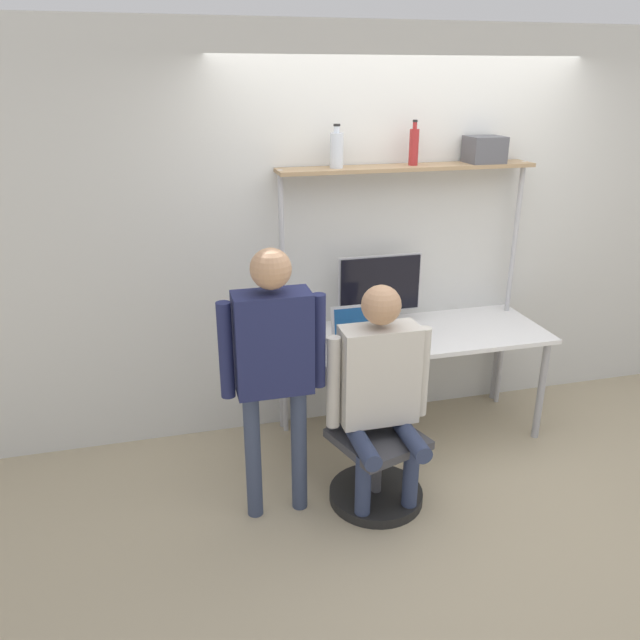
{
  "coord_description": "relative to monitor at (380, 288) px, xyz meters",
  "views": [
    {
      "loc": [
        -1.58,
        -3.22,
        2.38
      ],
      "look_at": [
        -0.77,
        -0.09,
        1.11
      ],
      "focal_mm": 35.0,
      "sensor_mm": 36.0,
      "label": 1
    }
  ],
  "objects": [
    {
      "name": "ground_plane",
      "position": [
        0.18,
        -0.56,
        -1.04
      ],
      "size": [
        12.0,
        12.0,
        0.0
      ],
      "primitive_type": "plane",
      "color": "tan"
    },
    {
      "name": "wall_back",
      "position": [
        0.18,
        0.2,
        0.31
      ],
      "size": [
        8.0,
        0.06,
        2.7
      ],
      "color": "silver",
      "rests_on": "ground_plane"
    },
    {
      "name": "desk",
      "position": [
        0.18,
        -0.18,
        -0.35
      ],
      "size": [
        1.81,
        0.71,
        0.76
      ],
      "color": "white",
      "rests_on": "ground_plane"
    },
    {
      "name": "shelf_unit",
      "position": [
        0.18,
        0.05,
        0.49
      ],
      "size": [
        1.72,
        0.23,
        1.84
      ],
      "color": "#997A56",
      "rests_on": "ground_plane"
    },
    {
      "name": "monitor",
      "position": [
        0.0,
        0.0,
        0.0
      ],
      "size": [
        0.58,
        0.2,
        0.5
      ],
      "color": "#B7B7BC",
      "rests_on": "desk"
    },
    {
      "name": "laptop",
      "position": [
        -0.25,
        -0.31,
        -0.21
      ],
      "size": [
        0.32,
        0.26,
        0.26
      ],
      "color": "#BCBCC1",
      "rests_on": "desk"
    },
    {
      "name": "cell_phone",
      "position": [
        0.04,
        -0.36,
        -0.27
      ],
      "size": [
        0.07,
        0.15,
        0.01
      ],
      "color": "silver",
      "rests_on": "desk"
    },
    {
      "name": "office_chair",
      "position": [
        -0.31,
        -0.82,
        -0.77
      ],
      "size": [
        0.58,
        0.58,
        0.89
      ],
      "color": "black",
      "rests_on": "ground_plane"
    },
    {
      "name": "person_seated",
      "position": [
        -0.29,
        -0.86,
        -0.25
      ],
      "size": [
        0.6,
        0.47,
        1.34
      ],
      "color": "#2D3856",
      "rests_on": "ground_plane"
    },
    {
      "name": "person_standing",
      "position": [
        -0.88,
        -0.8,
        -0.04
      ],
      "size": [
        0.57,
        0.21,
        1.58
      ],
      "color": "#38425B",
      "rests_on": "ground_plane"
    },
    {
      "name": "bottle_clear",
      "position": [
        -0.3,
        0.05,
        0.91
      ],
      "size": [
        0.08,
        0.08,
        0.26
      ],
      "color": "silver",
      "rests_on": "shelf_unit"
    },
    {
      "name": "bottle_red",
      "position": [
        0.21,
        0.05,
        0.92
      ],
      "size": [
        0.06,
        0.06,
        0.28
      ],
      "color": "maroon",
      "rests_on": "shelf_unit"
    },
    {
      "name": "storage_box",
      "position": [
        0.72,
        0.05,
        0.88
      ],
      "size": [
        0.23,
        0.21,
        0.17
      ],
      "color": "#4C4C51",
      "rests_on": "shelf_unit"
    }
  ]
}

